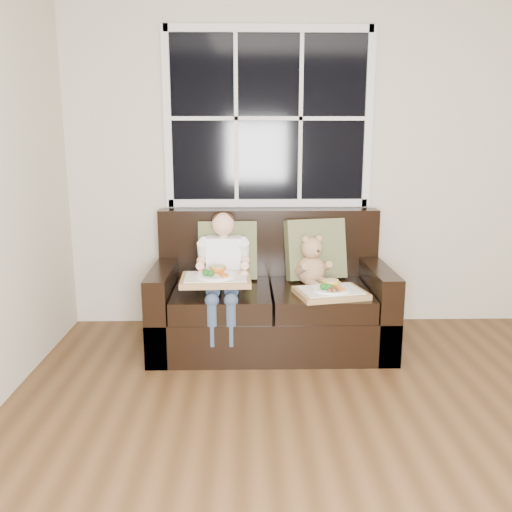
{
  "coord_description": "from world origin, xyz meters",
  "views": [
    {
      "loc": [
        -0.84,
        -1.84,
        1.5
      ],
      "look_at": [
        -0.77,
        1.85,
        0.7
      ],
      "focal_mm": 38.0,
      "sensor_mm": 36.0,
      "label": 1
    }
  ],
  "objects_px": {
    "loveseat": "(270,302)",
    "child": "(223,263)",
    "teddy_bear": "(311,264)",
    "tray_right": "(331,291)",
    "tray_left": "(216,278)"
  },
  "relations": [
    {
      "from": "loveseat",
      "to": "tray_right",
      "type": "distance_m",
      "value": 0.54
    },
    {
      "from": "tray_right",
      "to": "child",
      "type": "bearing_deg",
      "value": 151.43
    },
    {
      "from": "teddy_bear",
      "to": "tray_left",
      "type": "distance_m",
      "value": 0.75
    },
    {
      "from": "loveseat",
      "to": "child",
      "type": "distance_m",
      "value": 0.48
    },
    {
      "from": "loveseat",
      "to": "teddy_bear",
      "type": "xyz_separation_m",
      "value": [
        0.3,
        -0.0,
        0.29
      ]
    },
    {
      "from": "child",
      "to": "teddy_bear",
      "type": "distance_m",
      "value": 0.65
    },
    {
      "from": "loveseat",
      "to": "child",
      "type": "height_order",
      "value": "child"
    },
    {
      "from": "tray_left",
      "to": "tray_right",
      "type": "height_order",
      "value": "tray_left"
    },
    {
      "from": "loveseat",
      "to": "child",
      "type": "relative_size",
      "value": 2.07
    },
    {
      "from": "tray_left",
      "to": "loveseat",
      "type": "bearing_deg",
      "value": 37.99
    },
    {
      "from": "loveseat",
      "to": "child",
      "type": "xyz_separation_m",
      "value": [
        -0.34,
        -0.12,
        0.32
      ]
    },
    {
      "from": "loveseat",
      "to": "tray_left",
      "type": "distance_m",
      "value": 0.57
    },
    {
      "from": "child",
      "to": "teddy_bear",
      "type": "height_order",
      "value": "child"
    },
    {
      "from": "child",
      "to": "tray_left",
      "type": "relative_size",
      "value": 1.71
    },
    {
      "from": "loveseat",
      "to": "child",
      "type": "bearing_deg",
      "value": -161.0
    }
  ]
}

